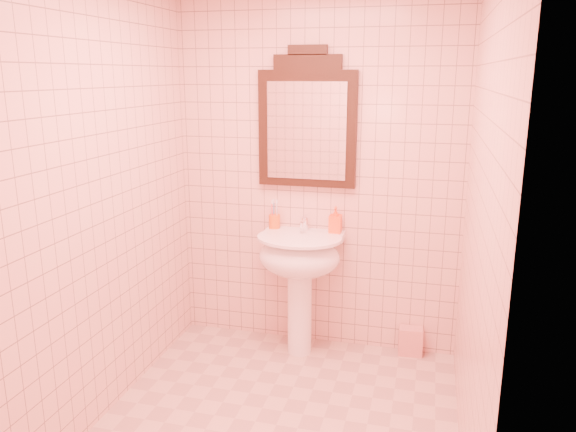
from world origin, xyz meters
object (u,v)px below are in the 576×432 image
(soap_dispenser, at_px, (335,220))
(mirror, at_px, (307,123))
(toothbrush_cup, at_px, (274,221))
(towel, at_px, (410,341))
(pedestal_sink, at_px, (300,264))

(soap_dispenser, bearing_deg, mirror, 169.39)
(toothbrush_cup, relative_size, soap_dispenser, 1.01)
(mirror, xyz_separation_m, towel, (0.77, -0.03, -1.51))
(toothbrush_cup, xyz_separation_m, soap_dispenser, (0.44, -0.00, 0.04))
(mirror, relative_size, soap_dispenser, 5.19)
(toothbrush_cup, distance_m, towel, 1.28)
(soap_dispenser, relative_size, towel, 0.91)
(mirror, bearing_deg, towel, -2.41)
(toothbrush_cup, relative_size, towel, 0.92)
(mirror, xyz_separation_m, toothbrush_cup, (-0.22, -0.04, -0.70))
(mirror, bearing_deg, toothbrush_cup, -169.47)
(towel, bearing_deg, pedestal_sink, -167.64)
(mirror, distance_m, towel, 1.70)
(mirror, relative_size, towel, 4.73)
(toothbrush_cup, bearing_deg, pedestal_sink, -35.57)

